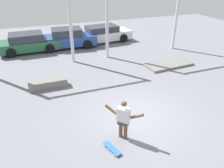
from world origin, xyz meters
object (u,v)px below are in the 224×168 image
at_px(parked_car_green, 29,43).
at_px(parked_car_blue, 69,38).
at_px(skateboard, 112,148).
at_px(manual_pad, 169,64).
at_px(parked_car_white, 103,34).
at_px(skateboarder, 123,118).
at_px(grind_box, 48,84).

height_order(parked_car_green, parked_car_blue, parked_car_blue).
bearing_deg(skateboard, manual_pad, 116.32).
bearing_deg(parked_car_white, parked_car_green, 179.19).
bearing_deg(manual_pad, skateboarder, -136.37).
bearing_deg(grind_box, parked_car_white, 51.72).
relative_size(skateboard, parked_car_blue, 0.20).
relative_size(parked_car_green, parked_car_blue, 1.01).
xyz_separation_m(skateboarder, parked_car_blue, (0.22, 10.87, -0.13)).
distance_m(skateboard, parked_car_blue, 11.36).
xyz_separation_m(skateboard, parked_car_green, (-2.07, 11.28, 0.58)).
bearing_deg(parked_car_white, manual_pad, -76.06).
bearing_deg(grind_box, skateboard, -74.13).
bearing_deg(parked_car_blue, grind_box, -105.42).
bearing_deg(grind_box, parked_car_blue, 69.85).
xyz_separation_m(skateboard, parked_car_blue, (0.80, 11.31, 0.62)).
bearing_deg(parked_car_white, parked_car_blue, -177.42).
bearing_deg(skateboard, parked_car_blue, 159.24).
distance_m(grind_box, parked_car_blue, 6.59).
bearing_deg(parked_car_green, skateboard, -80.63).
distance_m(skateboarder, parked_car_white, 11.68).
height_order(skateboarder, parked_car_green, skateboarder).
bearing_deg(skateboard, parked_car_white, 145.70).
relative_size(parked_car_green, parked_car_white, 0.91).
bearing_deg(grind_box, parked_car_green, 95.69).
xyz_separation_m(skateboarder, manual_pad, (5.25, 5.01, -0.75)).
xyz_separation_m(skateboarder, grind_box, (-2.04, 4.70, -0.61)).
relative_size(skateboarder, manual_pad, 0.51).
xyz_separation_m(skateboarder, parked_car_white, (3.13, 11.25, -0.17)).
height_order(parked_car_blue, parked_car_white, parked_car_blue).
bearing_deg(parked_car_green, parked_car_blue, -0.47).
distance_m(skateboard, parked_car_green, 11.48).
bearing_deg(parked_car_white, skateboard, -112.45).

